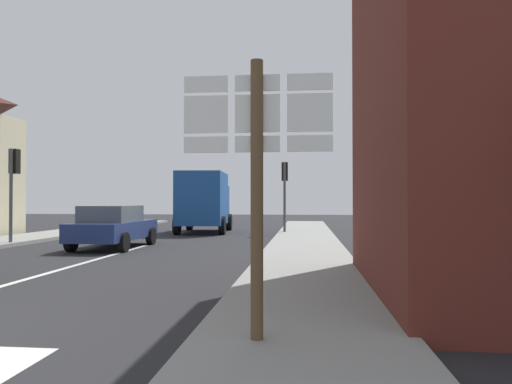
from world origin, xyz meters
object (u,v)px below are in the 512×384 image
object	(u,v)px
delivery_truck	(204,200)
traffic_light_far_right	(285,181)
sedan_far	(113,226)
route_sign_post	(257,169)
traffic_light_near_left	(14,174)

from	to	relation	value
delivery_truck	traffic_light_far_right	size ratio (longest dim) A/B	1.46
sedan_far	route_sign_post	world-z (taller)	route_sign_post
traffic_light_near_left	route_sign_post	bearing A→B (deg)	-47.94
sedan_far	traffic_light_far_right	size ratio (longest dim) A/B	1.20
traffic_light_near_left	traffic_light_far_right	distance (m)	11.74
sedan_far	traffic_light_far_right	bearing A→B (deg)	51.92
sedan_far	traffic_light_far_right	xyz separation A→B (m)	(5.63, 7.19, 1.83)
delivery_truck	route_sign_post	distance (m)	19.45
traffic_light_near_left	sedan_far	bearing A→B (deg)	-6.29
sedan_far	traffic_light_near_left	distance (m)	4.41
delivery_truck	traffic_light_near_left	world-z (taller)	traffic_light_near_left
traffic_light_far_right	traffic_light_near_left	bearing A→B (deg)	-144.93
delivery_truck	traffic_light_near_left	bearing A→B (deg)	-125.14
sedan_far	delivery_truck	size ratio (longest dim) A/B	0.82
delivery_truck	route_sign_post	size ratio (longest dim) A/B	1.60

